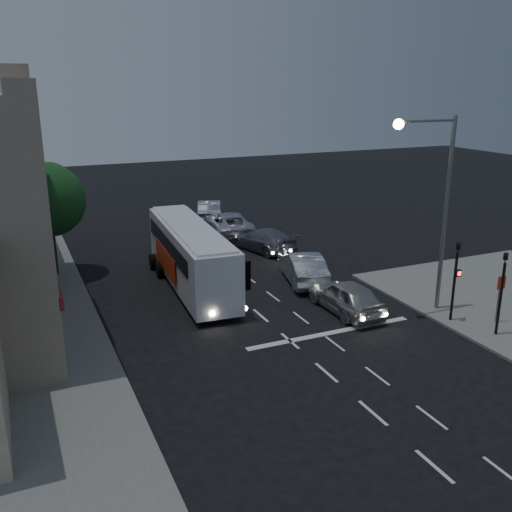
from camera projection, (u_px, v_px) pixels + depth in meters
name	position (u px, v px, depth m)	size (l,w,h in m)	color
ground	(313.00, 361.00, 22.37)	(120.00, 120.00, 0.00)	black
road_markings	(302.00, 324.00, 25.76)	(8.00, 30.55, 0.01)	silver
tour_bus	(191.00, 254.00, 29.97)	(3.01, 11.10, 3.37)	white
car_suv	(346.00, 296.00, 26.97)	(1.86, 4.63, 1.58)	#B3B3B3
car_sedan_a	(303.00, 267.00, 31.10)	(1.75, 5.03, 1.66)	silver
car_sedan_b	(263.00, 240.00, 36.83)	(2.07, 5.09, 1.48)	gray
car_sedan_c	(229.00, 224.00, 40.64)	(2.73, 5.92, 1.65)	silver
car_extra	(209.00, 210.00, 44.77)	(1.74, 5.00, 1.65)	gray
traffic_signal_main	(456.00, 272.00, 25.29)	(0.25, 0.35, 4.10)	black
traffic_signal_side	(502.00, 284.00, 23.84)	(0.18, 0.15, 4.10)	black
regulatory_sign	(500.00, 291.00, 25.31)	(0.45, 0.12, 2.20)	slate
streetlight	(436.00, 193.00, 25.47)	(3.32, 0.44, 9.00)	slate
street_tree	(48.00, 197.00, 31.00)	(4.00, 4.00, 6.20)	black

